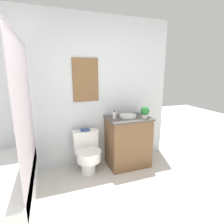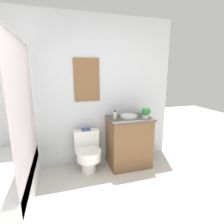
% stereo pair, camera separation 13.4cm
% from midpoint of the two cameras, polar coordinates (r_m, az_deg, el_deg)
% --- Properties ---
extents(wall_back, '(3.41, 0.07, 2.50)m').
position_cam_midpoint_polar(wall_back, '(2.93, -10.51, 5.88)').
color(wall_back, silver).
rests_on(wall_back, ground_plane).
extents(shower_area, '(0.57, 1.47, 1.98)m').
position_cam_midpoint_polar(shower_area, '(2.57, -29.15, -19.34)').
color(shower_area, white).
rests_on(shower_area, ground_plane).
extents(toilet, '(0.42, 0.51, 0.66)m').
position_cam_midpoint_polar(toilet, '(2.94, -6.59, -12.67)').
color(toilet, white).
rests_on(toilet, ground_plane).
extents(vanity, '(0.72, 0.53, 0.86)m').
position_cam_midpoint_polar(vanity, '(3.07, 6.77, -9.58)').
color(vanity, brown).
rests_on(vanity, ground_plane).
extents(sink, '(0.29, 0.32, 0.13)m').
position_cam_midpoint_polar(sink, '(2.95, 6.83, -1.33)').
color(sink, white).
rests_on(sink, vanity).
extents(soap_bottle, '(0.06, 0.06, 0.14)m').
position_cam_midpoint_polar(soap_bottle, '(2.83, 2.32, -1.06)').
color(soap_bottle, silver).
rests_on(soap_bottle, vanity).
extents(potted_plant, '(0.15, 0.15, 0.20)m').
position_cam_midpoint_polar(potted_plant, '(2.89, 12.32, -0.06)').
color(potted_plant, beige).
rests_on(potted_plant, vanity).
extents(book_on_tank, '(0.14, 0.12, 0.02)m').
position_cam_midpoint_polar(book_on_tank, '(2.93, -7.22, -5.69)').
color(book_on_tank, '#33477F').
rests_on(book_on_tank, toilet).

